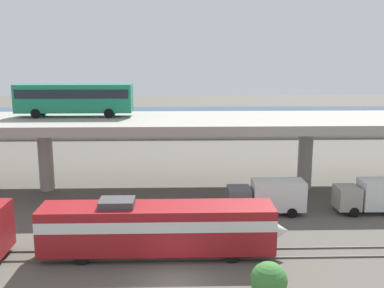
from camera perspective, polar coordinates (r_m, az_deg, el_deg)
ground_plane at (r=29.11m, az=-2.16°, el=-17.36°), size 260.00×260.00×0.00m
rail_strip_near at (r=31.97m, az=-2.12°, el=-14.47°), size 110.00×0.12×0.12m
rail_strip_far at (r=33.33m, az=-2.10°, el=-13.34°), size 110.00×0.12×0.12m
train_locomotive at (r=31.80m, az=-2.95°, el=-10.42°), size 17.38×3.04×4.18m
highway_overpass at (r=46.08m, az=-2.02°, el=2.50°), size 96.00×11.42×7.57m
transit_bus_on_overpass at (r=48.31m, az=-14.79°, el=5.81°), size 12.00×2.68×3.40m
service_truck_west at (r=43.42m, az=22.46°, el=-6.05°), size 6.80×2.46×3.04m
service_truck_east at (r=40.47m, az=9.72°, el=-6.57°), size 6.80×2.46×3.04m
pier_parking_lot at (r=81.60m, az=-1.85°, el=2.06°), size 71.06×13.60×1.66m
parked_car_0 at (r=79.21m, az=-2.62°, el=2.95°), size 4.63×1.85×1.50m
parked_car_1 at (r=82.55m, az=-0.68°, el=3.30°), size 4.56×1.87×1.50m
parked_car_2 at (r=85.60m, az=-20.99°, el=2.84°), size 4.09×1.99×1.50m
parked_car_3 at (r=87.32m, az=13.65°, el=3.42°), size 4.08×2.00×1.50m
parked_car_4 at (r=86.71m, az=-15.59°, el=3.27°), size 4.42×1.86×1.50m
parked_car_5 at (r=82.20m, az=13.35°, el=2.96°), size 4.43×1.91×1.50m
parked_car_6 at (r=79.19m, az=-9.13°, el=2.81°), size 4.07×1.95×1.50m
parked_car_7 at (r=84.85m, az=-11.39°, el=3.30°), size 4.55×1.95×1.50m
harbor_water at (r=104.47m, az=-1.81°, el=3.65°), size 140.00×36.00×0.01m
shrub_right at (r=27.47m, az=9.78°, el=-16.80°), size 2.18×2.18×2.18m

